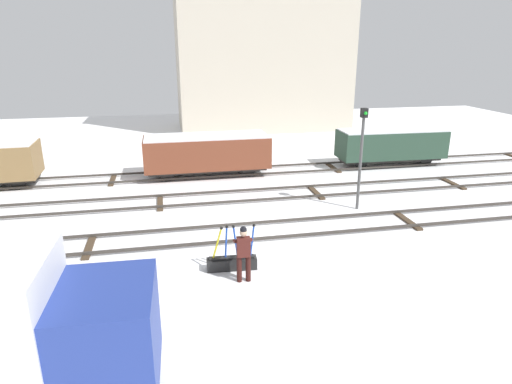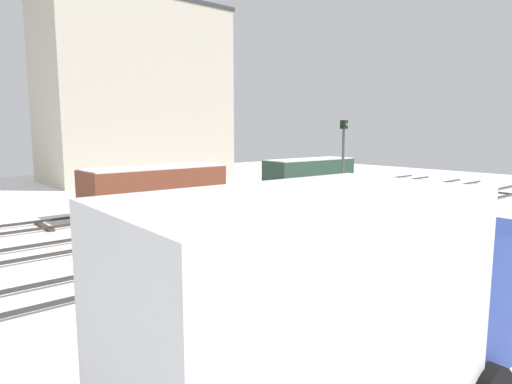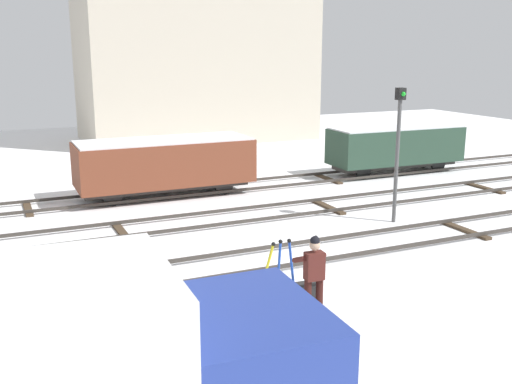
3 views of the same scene
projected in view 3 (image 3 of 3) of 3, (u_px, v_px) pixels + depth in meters
ground_plane at (290, 259)px, 15.44m from camera, size 60.00×60.00×0.00m
track_main_line at (290, 255)px, 15.42m from camera, size 44.00×1.94×0.18m
track_siding_near at (232, 217)px, 18.94m from camera, size 44.00×1.94×0.18m
track_siding_far at (194, 190)px, 22.42m from camera, size 44.00×1.94×0.18m
switch_lever_frame at (286, 293)px, 12.66m from camera, size 1.54×0.45×1.45m
rail_worker at (314, 272)px, 11.91m from camera, size 0.56×0.66×1.71m
signal_post at (398, 142)px, 18.15m from camera, size 0.24×0.32×4.17m
apartment_building at (195, 27)px, 34.92m from camera, size 13.50×7.02×13.09m
freight_car_mid_siding at (165, 163)px, 21.73m from camera, size 6.34×2.30×2.12m
freight_car_far_end at (396, 146)px, 25.84m from camera, size 5.98×2.08×2.05m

